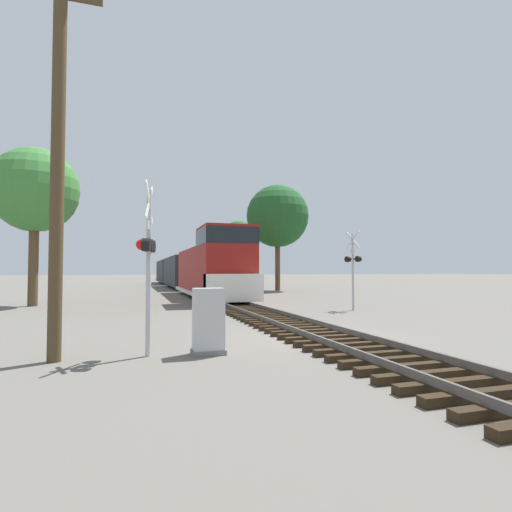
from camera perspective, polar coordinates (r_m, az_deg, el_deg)
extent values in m
plane|color=#666059|center=(12.59, 8.39, -11.26)|extent=(400.00, 400.00, 0.00)
cube|color=black|center=(7.52, 30.51, -16.67)|extent=(2.60, 0.22, 0.16)
cube|color=black|center=(7.92, 27.17, -15.95)|extent=(2.60, 0.22, 0.16)
cube|color=black|center=(8.35, 24.19, -15.26)|extent=(2.60, 0.22, 0.16)
cube|color=black|center=(8.80, 21.53, -14.61)|extent=(2.60, 0.22, 0.16)
cube|color=black|center=(9.27, 19.14, -13.99)|extent=(2.60, 0.22, 0.16)
cube|color=black|center=(9.75, 17.00, -13.42)|extent=(2.60, 0.22, 0.16)
cube|color=black|center=(10.25, 15.07, -12.88)|extent=(2.60, 0.22, 0.16)
cube|color=black|center=(10.75, 13.33, -12.38)|extent=(2.60, 0.22, 0.16)
cube|color=black|center=(11.26, 11.75, -11.92)|extent=(2.60, 0.22, 0.16)
cube|color=black|center=(11.79, 10.31, -11.49)|extent=(2.60, 0.22, 0.16)
cube|color=black|center=(12.31, 9.00, -11.09)|extent=(2.60, 0.22, 0.16)
cube|color=black|center=(12.85, 7.80, -10.72)|extent=(2.60, 0.22, 0.16)
cube|color=black|center=(13.39, 6.70, -10.37)|extent=(2.60, 0.22, 0.16)
cube|color=black|center=(13.94, 5.69, -10.05)|extent=(2.60, 0.22, 0.16)
cube|color=black|center=(14.49, 4.76, -9.75)|extent=(2.60, 0.22, 0.16)
cube|color=black|center=(15.04, 3.89, -9.47)|extent=(2.60, 0.22, 0.16)
cube|color=black|center=(15.60, 3.09, -9.21)|extent=(2.60, 0.22, 0.16)
cube|color=black|center=(16.16, 2.35, -8.97)|extent=(2.60, 0.22, 0.16)
cube|color=black|center=(16.72, 1.66, -8.73)|extent=(2.60, 0.22, 0.16)
cube|color=black|center=(17.29, 1.01, -8.52)|extent=(2.60, 0.22, 0.16)
cube|color=black|center=(17.85, 0.40, -8.31)|extent=(2.60, 0.22, 0.16)
cube|color=black|center=(18.42, -0.16, -8.12)|extent=(2.60, 0.22, 0.16)
cube|color=black|center=(19.00, -0.70, -7.94)|extent=(2.60, 0.22, 0.16)
cube|color=black|center=(19.57, -1.20, -7.77)|extent=(2.60, 0.22, 0.16)
cube|color=black|center=(20.14, -1.67, -7.61)|extent=(2.60, 0.22, 0.16)
cube|color=black|center=(20.72, -2.12, -7.45)|extent=(2.60, 0.22, 0.16)
cube|color=black|center=(21.30, -2.54, -7.31)|extent=(2.60, 0.22, 0.16)
cube|color=black|center=(21.88, -2.94, -7.17)|extent=(2.60, 0.22, 0.16)
cube|color=black|center=(22.46, -3.31, -7.04)|extent=(2.60, 0.22, 0.16)
cube|color=black|center=(23.04, -3.67, -6.91)|extent=(2.60, 0.22, 0.16)
cube|color=black|center=(23.62, -4.01, -6.79)|extent=(2.60, 0.22, 0.16)
cube|color=black|center=(24.20, -4.34, -6.68)|extent=(2.60, 0.22, 0.16)
cube|color=black|center=(24.79, -4.65, -6.57)|extent=(2.60, 0.22, 0.16)
cube|color=black|center=(25.37, -4.94, -6.47)|extent=(2.60, 0.22, 0.16)
cube|color=black|center=(25.96, -5.22, -6.37)|extent=(2.60, 0.22, 0.16)
cube|color=black|center=(26.54, -5.49, -6.27)|extent=(2.60, 0.22, 0.16)
cube|color=black|center=(27.13, -5.75, -6.18)|extent=(2.60, 0.22, 0.16)
cube|color=black|center=(27.72, -5.99, -6.10)|extent=(2.60, 0.22, 0.16)
cube|color=black|center=(28.30, -6.23, -6.01)|extent=(2.60, 0.22, 0.16)
cube|color=black|center=(28.89, -6.46, -5.93)|extent=(2.60, 0.22, 0.16)
cube|color=black|center=(29.48, -6.67, -5.86)|extent=(2.60, 0.22, 0.16)
cube|color=black|center=(30.07, -6.88, -5.78)|extent=(2.60, 0.22, 0.16)
cube|color=black|center=(30.66, -7.08, -5.71)|extent=(2.60, 0.22, 0.16)
cube|color=black|center=(31.25, -7.27, -5.64)|extent=(2.60, 0.22, 0.16)
cube|color=#56514C|center=(12.27, 5.31, -10.41)|extent=(0.07, 160.00, 0.15)
cube|color=#56514C|center=(12.88, 11.31, -9.98)|extent=(0.07, 160.00, 0.15)
cube|color=maroon|center=(32.29, -7.60, -2.10)|extent=(2.60, 11.83, 3.40)
cube|color=maroon|center=(24.16, -4.34, -0.98)|extent=(3.06, 3.72, 4.36)
cube|color=black|center=(24.24, -4.33, 2.69)|extent=(3.09, 3.76, 0.96)
cube|color=white|center=(22.37, -3.29, -4.51)|extent=(3.06, 1.69, 1.52)
cube|color=white|center=(29.83, -6.80, -5.14)|extent=(3.12, 16.57, 0.24)
cube|color=black|center=(24.45, -4.48, -5.65)|extent=(1.58, 2.20, 1.00)
cube|color=black|center=(35.24, -8.41, -4.55)|extent=(1.58, 2.20, 1.00)
cube|color=#2D3338|center=(47.47, -10.66, -2.16)|extent=(2.91, 15.61, 3.28)
cube|color=black|center=(42.46, -9.90, -4.19)|extent=(1.58, 2.20, 0.90)
cube|color=black|center=(52.53, -11.30, -3.78)|extent=(1.58, 2.20, 0.90)
cube|color=#2D3338|center=(64.60, -12.38, -2.13)|extent=(2.91, 15.61, 3.28)
cube|color=black|center=(59.57, -11.99, -3.58)|extent=(1.58, 2.20, 0.90)
cube|color=black|center=(69.67, -12.74, -3.35)|extent=(1.58, 2.20, 0.90)
cylinder|color=#B7B7BC|center=(9.75, -15.10, -2.29)|extent=(0.12, 0.12, 3.93)
cube|color=white|center=(9.89, -15.00, 7.41)|extent=(0.21, 0.91, 0.93)
cube|color=white|center=(9.89, -15.00, 7.41)|extent=(0.21, 0.91, 0.93)
cube|color=black|center=(9.77, -15.06, 1.44)|extent=(0.23, 0.85, 0.06)
cylinder|color=black|center=(10.11, -14.74, 1.32)|extent=(0.24, 0.33, 0.30)
sphere|color=red|center=(10.13, -15.30, 1.32)|extent=(0.26, 0.26, 0.26)
cylinder|color=black|center=(9.77, -15.06, 1.44)|extent=(0.24, 0.33, 0.30)
sphere|color=red|center=(9.79, -15.64, 1.44)|extent=(0.26, 0.26, 0.26)
cylinder|color=black|center=(9.43, -15.41, 1.57)|extent=(0.24, 0.33, 0.30)
sphere|color=red|center=(9.44, -16.01, 1.57)|extent=(0.26, 0.26, 0.26)
cube|color=white|center=(9.81, -15.04, 4.24)|extent=(0.09, 0.32, 0.20)
cylinder|color=#B7B7BC|center=(20.89, 13.68, -2.26)|extent=(0.12, 0.12, 3.87)
cube|color=white|center=(20.95, 13.64, 2.21)|extent=(0.30, 0.90, 0.93)
cube|color=white|center=(20.95, 13.64, 2.21)|extent=(0.30, 0.90, 0.93)
cube|color=black|center=(20.90, 13.66, -0.43)|extent=(0.31, 0.84, 0.06)
cylinder|color=black|center=(20.66, 14.38, -0.41)|extent=(0.26, 0.34, 0.30)
sphere|color=red|center=(20.74, 14.56, -0.41)|extent=(0.26, 0.26, 0.26)
cylinder|color=black|center=(21.14, 12.96, -0.46)|extent=(0.26, 0.34, 0.30)
sphere|color=red|center=(21.21, 13.15, -0.46)|extent=(0.26, 0.26, 0.26)
cube|color=white|center=(20.91, 13.65, 0.71)|extent=(0.12, 0.31, 0.20)
cube|color=slate|center=(9.90, -6.83, -13.43)|extent=(0.80, 0.52, 0.12)
cube|color=#BCBCBF|center=(9.78, -6.81, -8.87)|extent=(0.73, 0.47, 1.47)
cylinder|color=#4C3A23|center=(10.21, -26.48, 11.92)|extent=(0.30, 0.30, 8.89)
cylinder|color=brown|center=(25.97, -29.20, -0.55)|extent=(0.53, 0.53, 5.20)
sphere|color=#3D7F38|center=(26.37, -29.04, 8.26)|extent=(4.81, 4.81, 4.81)
cylinder|color=brown|center=(40.54, 3.11, -0.94)|extent=(0.51, 0.51, 5.68)
sphere|color=#1E5123|center=(40.92, 3.09, 5.71)|extent=(6.33, 6.33, 6.33)
cylinder|color=brown|center=(67.03, -2.49, -1.52)|extent=(0.32, 0.32, 5.43)
sphere|color=#1E5123|center=(67.24, -2.49, 2.39)|extent=(6.21, 6.21, 6.21)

